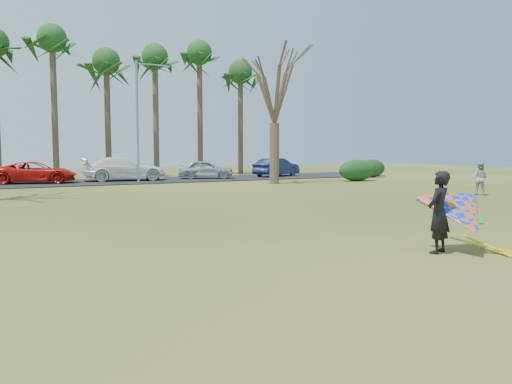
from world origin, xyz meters
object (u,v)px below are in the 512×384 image
car_4 (206,169)px  car_5 (277,167)px  streetlight (140,116)px  pedestrian_a (480,178)px  kite_flyer (459,215)px  bare_tree_right (275,83)px  car_2 (36,172)px  car_3 (124,169)px

car_4 → car_5: size_ratio=0.92×
streetlight → car_5: bearing=13.3°
car_5 → pedestrian_a: size_ratio=2.69×
streetlight → kite_flyer: bearing=-89.2°
bare_tree_right → pedestrian_a: (5.06, -11.76, -5.73)m
bare_tree_right → car_2: 16.71m
car_2 → car_3: car_3 is taller
streetlight → car_2: bearing=152.2°
car_2 → car_4: car_4 is taller
bare_tree_right → streetlight: 9.05m
car_4 → car_5: car_5 is taller
car_4 → pedestrian_a: 19.83m
bare_tree_right → pedestrian_a: bearing=-66.7°
car_2 → car_5: (18.15, -0.36, 0.04)m
streetlight → pedestrian_a: bearing=-50.7°
car_5 → pedestrian_a: pedestrian_a is taller
car_2 → car_5: size_ratio=1.12×
car_2 → pedestrian_a: pedestrian_a is taller
kite_flyer → car_4: bearing=78.9°
car_5 → kite_flyer: size_ratio=1.89×
bare_tree_right → car_2: bearing=152.6°
bare_tree_right → kite_flyer: size_ratio=3.86×
bare_tree_right → car_4: bare_tree_right is taller
car_2 → car_4: size_ratio=1.22×
car_4 → pedestrian_a: bearing=-135.6°
car_4 → kite_flyer: bearing=-167.8°
bare_tree_right → kite_flyer: 22.93m
bare_tree_right → car_4: (-2.09, 6.73, -5.80)m
bare_tree_right → car_4: bearing=107.2°
car_4 → car_5: (6.32, 0.11, 0.04)m
car_2 → kite_flyer: (6.41, -28.11, 0.09)m
kite_flyer → streetlight: bearing=90.8°
car_4 → car_5: 6.32m
bare_tree_right → streetlight: size_ratio=1.15×
car_2 → bare_tree_right: bearing=-103.2°
bare_tree_right → car_5: bare_tree_right is taller
car_2 → car_4: bearing=-78.1°
streetlight → car_3: streetlight is taller
streetlight → car_3: size_ratio=1.39×
car_3 → car_2: bearing=95.8°
streetlight → car_2: 7.81m
streetlight → pedestrian_a: streetlight is taller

